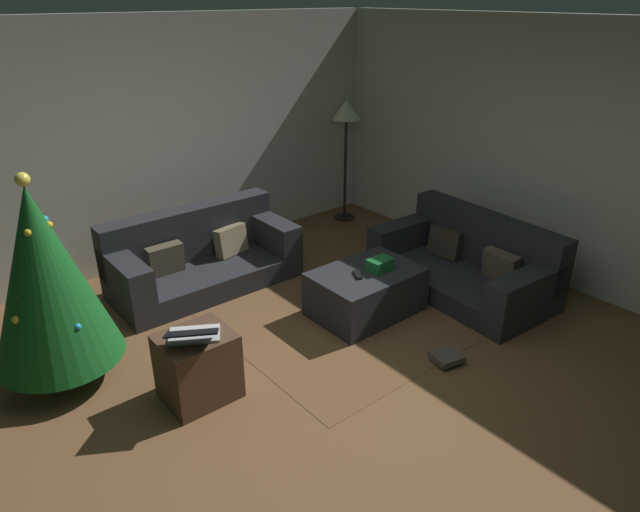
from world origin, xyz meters
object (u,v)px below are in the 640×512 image
(tv_remote, at_px, (357,275))
(ottoman, at_px, (366,292))
(couch_right, at_px, (468,263))
(gift_box, at_px, (380,265))
(book_stack, at_px, (447,358))
(corner_lamp, at_px, (346,119))
(couch_left, at_px, (200,257))
(christmas_tree, at_px, (45,276))
(laptop, at_px, (193,334))
(side_table, at_px, (198,367))

(tv_remote, bearing_deg, ottoman, 33.85)
(couch_right, xyz_separation_m, gift_box, (-1.06, 0.23, 0.22))
(book_stack, height_order, corner_lamp, corner_lamp)
(couch_left, relative_size, couch_right, 1.01)
(ottoman, xyz_separation_m, christmas_tree, (-2.52, 0.77, 0.68))
(book_stack, distance_m, corner_lamp, 3.61)
(ottoman, xyz_separation_m, laptop, (-1.85, -0.16, 0.37))
(ottoman, relative_size, laptop, 1.97)
(laptop, relative_size, corner_lamp, 0.32)
(book_stack, bearing_deg, laptop, 154.57)
(ottoman, height_order, laptop, laptop)
(couch_right, height_order, christmas_tree, christmas_tree)
(couch_right, bearing_deg, christmas_tree, 77.68)
(side_table, bearing_deg, tv_remote, 3.14)
(gift_box, distance_m, tv_remote, 0.25)
(tv_remote, height_order, book_stack, tv_remote)
(couch_left, bearing_deg, ottoman, 121.27)
(tv_remote, distance_m, christmas_tree, 2.56)
(gift_box, xyz_separation_m, side_table, (-1.92, -0.05, -0.23))
(christmas_tree, bearing_deg, tv_remote, -18.15)
(couch_left, height_order, book_stack, couch_left)
(book_stack, bearing_deg, christmas_tree, 144.28)
(christmas_tree, relative_size, corner_lamp, 1.07)
(tv_remote, relative_size, book_stack, 0.59)
(couch_left, xyz_separation_m, corner_lamp, (2.40, 0.46, 1.04))
(couch_left, bearing_deg, tv_remote, 117.21)
(gift_box, bearing_deg, ottoman, 150.20)
(book_stack, bearing_deg, couch_right, 31.12)
(tv_remote, xyz_separation_m, side_table, (-1.68, -0.09, -0.18))
(couch_right, height_order, gift_box, couch_right)
(couch_left, distance_m, side_table, 1.87)
(tv_remote, bearing_deg, couch_left, 143.29)
(ottoman, bearing_deg, laptop, -175.07)
(side_table, height_order, book_stack, side_table)
(christmas_tree, height_order, book_stack, christmas_tree)
(couch_left, xyz_separation_m, gift_box, (1.02, -1.58, 0.20))
(christmas_tree, relative_size, laptop, 3.32)
(gift_box, distance_m, side_table, 1.94)
(couch_right, height_order, side_table, couch_right)
(side_table, relative_size, book_stack, 1.97)
(corner_lamp, bearing_deg, tv_remote, -129.19)
(couch_right, bearing_deg, corner_lamp, -4.70)
(book_stack, bearing_deg, gift_box, 81.02)
(couch_left, distance_m, ottoman, 1.78)
(couch_right, relative_size, corner_lamp, 1.18)
(ottoman, bearing_deg, couch_left, 120.80)
(laptop, height_order, corner_lamp, corner_lamp)
(laptop, bearing_deg, book_stack, -25.43)
(christmas_tree, height_order, laptop, christmas_tree)
(ottoman, bearing_deg, christmas_tree, 163.10)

